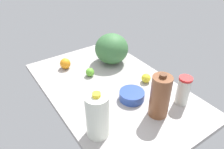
% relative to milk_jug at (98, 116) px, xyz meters
% --- Properties ---
extents(countertop, '(1.20, 0.76, 0.03)m').
position_rel_milk_jug_xyz_m(countertop, '(-0.27, 0.27, -0.13)').
color(countertop, '#A29D9A').
rests_on(countertop, ground).
extents(milk_jug, '(0.11, 0.11, 0.25)m').
position_rel_milk_jug_xyz_m(milk_jug, '(0.00, 0.00, 0.00)').
color(milk_jug, white).
rests_on(milk_jug, countertop).
extents(chocolate_milk_jug, '(0.11, 0.11, 0.26)m').
position_rel_milk_jug_xyz_m(chocolate_milk_jug, '(0.07, 0.34, 0.00)').
color(chocolate_milk_jug, brown).
rests_on(chocolate_milk_jug, countertop).
extents(watermelon, '(0.25, 0.25, 0.23)m').
position_rel_milk_jug_xyz_m(watermelon, '(-0.55, 0.46, -0.01)').
color(watermelon, '#396D3B').
rests_on(watermelon, countertop).
extents(mixing_bowl, '(0.15, 0.15, 0.05)m').
position_rel_milk_jug_xyz_m(mixing_bowl, '(-0.11, 0.30, -0.09)').
color(mixing_bowl, '#294496').
rests_on(mixing_bowl, countertop).
extents(tumbler_cup, '(0.08, 0.08, 0.18)m').
position_rel_milk_jug_xyz_m(tumbler_cup, '(0.08, 0.52, -0.03)').
color(tumbler_cup, beige).
rests_on(tumbler_cup, countertop).
extents(lemon_near_front, '(0.06, 0.06, 0.06)m').
position_rel_milk_jug_xyz_m(lemon_near_front, '(-0.20, 0.49, -0.09)').
color(lemon_near_front, yellow).
rests_on(lemon_near_front, countertop).
extents(lime_far_back, '(0.06, 0.06, 0.06)m').
position_rel_milk_jug_xyz_m(lime_far_back, '(-0.47, 0.22, -0.09)').
color(lime_far_back, '#63B534').
rests_on(lime_far_back, countertop).
extents(orange_beside_bowl, '(0.08, 0.08, 0.08)m').
position_rel_milk_jug_xyz_m(orange_beside_bowl, '(-0.66, 0.12, -0.08)').
color(orange_beside_bowl, orange).
rests_on(orange_beside_bowl, countertop).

